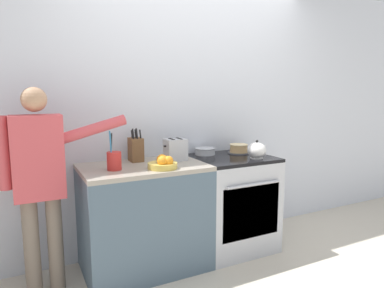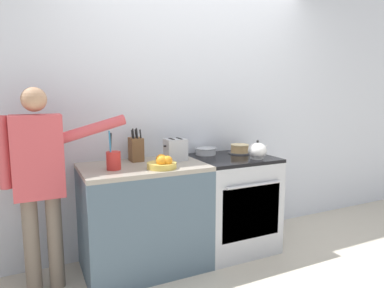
% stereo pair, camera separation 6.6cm
% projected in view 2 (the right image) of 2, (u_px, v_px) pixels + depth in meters
% --- Properties ---
extents(ground_plane, '(16.00, 16.00, 0.00)m').
position_uv_depth(ground_plane, '(226.00, 268.00, 2.89)').
color(ground_plane, beige).
extents(wall_back, '(8.00, 0.04, 2.60)m').
position_uv_depth(wall_back, '(192.00, 110.00, 3.30)').
color(wall_back, silver).
rests_on(wall_back, ground_plane).
extents(counter_cabinet, '(1.00, 0.65, 0.88)m').
position_uv_depth(counter_cabinet, '(144.00, 217.00, 2.85)').
color(counter_cabinet, '#4C6070').
rests_on(counter_cabinet, ground_plane).
extents(stove_range, '(0.71, 0.68, 0.88)m').
position_uv_depth(stove_range, '(232.00, 203.00, 3.22)').
color(stove_range, '#B7BABF').
rests_on(stove_range, ground_plane).
extents(layer_cake, '(0.22, 0.22, 0.09)m').
position_uv_depth(layer_cake, '(240.00, 149.00, 3.32)').
color(layer_cake, '#4C4C51').
rests_on(layer_cake, stove_range).
extents(tea_kettle, '(0.21, 0.17, 0.17)m').
position_uv_depth(tea_kettle, '(258.00, 151.00, 3.06)').
color(tea_kettle, white).
rests_on(tea_kettle, stove_range).
extents(mixing_bowl, '(0.20, 0.20, 0.07)m').
position_uv_depth(mixing_bowl, '(206.00, 151.00, 3.25)').
color(mixing_bowl, '#B7BABF').
rests_on(mixing_bowl, stove_range).
extents(knife_block, '(0.10, 0.14, 0.29)m').
position_uv_depth(knife_block, '(136.00, 149.00, 2.94)').
color(knife_block, brown).
rests_on(knife_block, counter_cabinet).
extents(utensil_crock, '(0.11, 0.11, 0.30)m').
position_uv_depth(utensil_crock, '(113.00, 160.00, 2.61)').
color(utensil_crock, red).
rests_on(utensil_crock, counter_cabinet).
extents(fruit_bowl, '(0.23, 0.23, 0.11)m').
position_uv_depth(fruit_bowl, '(162.00, 163.00, 2.66)').
color(fruit_bowl, gold).
rests_on(fruit_bowl, counter_cabinet).
extents(toaster, '(0.19, 0.14, 0.19)m').
position_uv_depth(toaster, '(176.00, 150.00, 2.97)').
color(toaster, '#B7BABF').
rests_on(toaster, counter_cabinet).
extents(person_baker, '(0.89, 0.20, 1.51)m').
position_uv_depth(person_baker, '(40.00, 173.00, 2.45)').
color(person_baker, '#7A6B5B').
rests_on(person_baker, ground_plane).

